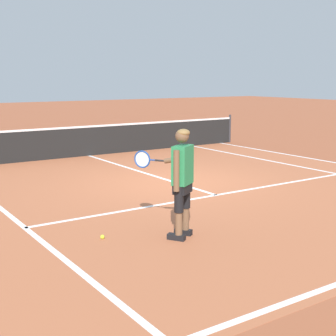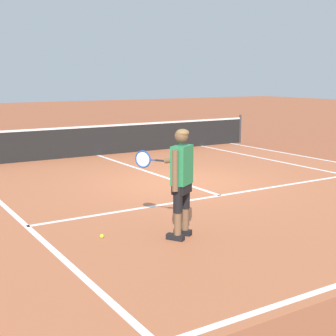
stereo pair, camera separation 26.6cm
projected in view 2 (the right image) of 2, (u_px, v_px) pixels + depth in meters
ground_plane at (179, 182)px, 11.65m from camera, size 80.00×80.00×0.00m
court_inner_surface at (193, 186)px, 11.17m from camera, size 10.98×11.15×0.00m
line_service at (220, 195)px, 10.31m from camera, size 8.23×0.10×0.01m
line_centre_service at (146, 171)px, 12.98m from camera, size 0.10×6.40×0.01m
line_singles_left at (11, 212)px, 9.03m from camera, size 0.10×10.75×0.01m
line_singles_right at (316, 169)px, 13.31m from camera, size 0.10×10.75×0.01m
tennis_net at (97, 140)px, 15.57m from camera, size 11.96×0.08×1.07m
tennis_player at (180, 176)px, 7.44m from camera, size 0.56×1.22×1.71m
tennis_ball_near_feet at (102, 236)px, 7.58m from camera, size 0.07×0.07×0.07m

